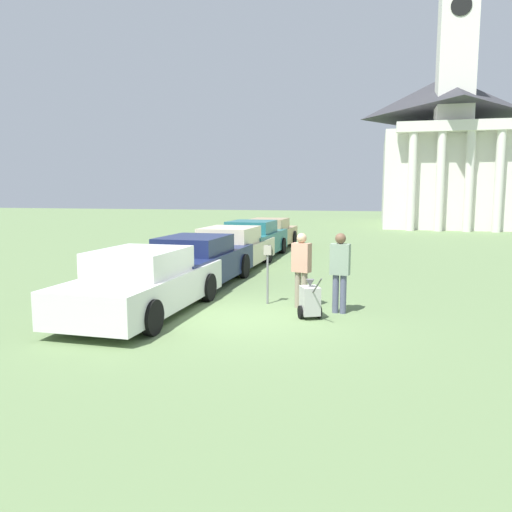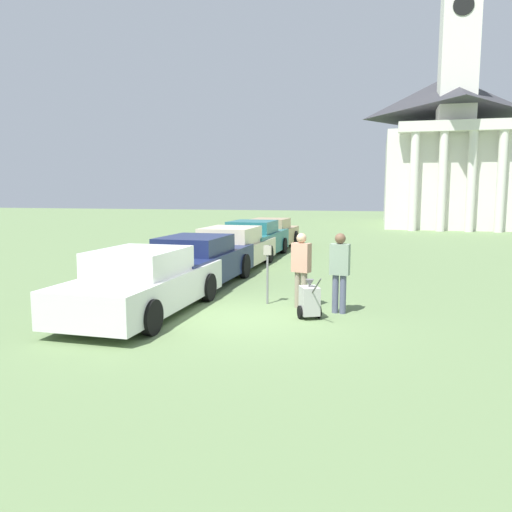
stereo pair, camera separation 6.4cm
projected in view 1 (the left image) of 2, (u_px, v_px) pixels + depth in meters
ground_plane at (247, 317)px, 10.72m from camera, size 120.00×120.00×0.00m
parked_car_white at (144, 284)px, 10.97m from camera, size 2.12×4.98×1.45m
parked_car_navy at (197, 262)px, 14.17m from camera, size 2.11×5.24×1.45m
parked_car_cream at (231, 249)px, 17.49m from camera, size 2.15×5.31×1.46m
parked_car_teal at (253, 240)px, 20.49m from camera, size 2.14×4.93×1.50m
parked_car_tan at (269, 234)px, 23.62m from camera, size 2.05×4.91×1.42m
parking_meter at (268, 264)px, 11.89m from camera, size 0.18×0.09×1.41m
person_worker at (301, 265)px, 11.47m from camera, size 0.47×0.34×1.74m
person_supervisor at (340, 268)px, 10.97m from camera, size 0.45×0.28×1.79m
equipment_cart at (310, 300)px, 10.59m from camera, size 0.60×0.98×1.00m
church at (444, 146)px, 39.37m from camera, size 9.27×14.24×23.06m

